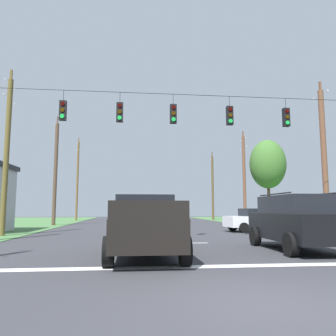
{
  "coord_description": "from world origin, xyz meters",
  "views": [
    {
      "loc": [
        -2.13,
        -5.3,
        1.5
      ],
      "look_at": [
        -0.2,
        12.49,
        3.68
      ],
      "focal_mm": 35.81,
      "sensor_mm": 36.0,
      "label": 1
    }
  ],
  "objects_px": {
    "suv_black": "(296,221)",
    "utility_pole_far_left": "(7,151)",
    "overhead_signal_span": "(174,150)",
    "utility_pole_near_left": "(213,187)",
    "distant_car_crossing_white": "(258,220)",
    "tree_roadside_right": "(268,164)",
    "utility_pole_distant_left": "(77,178)",
    "utility_pole_mid_right": "(324,159)",
    "utility_pole_far_right": "(244,177)",
    "utility_pole_distant_right": "(55,172)",
    "pickup_truck": "(145,226)"
  },
  "relations": [
    {
      "from": "suv_black",
      "to": "utility_pole_far_left",
      "type": "height_order",
      "value": "utility_pole_far_left"
    },
    {
      "from": "overhead_signal_span",
      "to": "utility_pole_near_left",
      "type": "relative_size",
      "value": 1.96
    },
    {
      "from": "distant_car_crossing_white",
      "to": "tree_roadside_right",
      "type": "xyz_separation_m",
      "value": [
        5.32,
        10.63,
        5.19
      ]
    },
    {
      "from": "distant_car_crossing_white",
      "to": "utility_pole_far_left",
      "type": "xyz_separation_m",
      "value": [
        -15.43,
        -2.13,
        3.96
      ]
    },
    {
      "from": "distant_car_crossing_white",
      "to": "utility_pole_distant_left",
      "type": "bearing_deg",
      "value": 124.85
    },
    {
      "from": "utility_pole_mid_right",
      "to": "utility_pole_distant_left",
      "type": "height_order",
      "value": "utility_pole_distant_left"
    },
    {
      "from": "overhead_signal_span",
      "to": "suv_black",
      "type": "distance_m",
      "value": 6.56
    },
    {
      "from": "suv_black",
      "to": "utility_pole_far_right",
      "type": "height_order",
      "value": "utility_pole_far_right"
    },
    {
      "from": "suv_black",
      "to": "utility_pole_distant_right",
      "type": "bearing_deg",
      "value": 123.36
    },
    {
      "from": "utility_pole_near_left",
      "to": "utility_pole_far_right",
      "type": "bearing_deg",
      "value": -89.1
    },
    {
      "from": "utility_pole_far_left",
      "to": "utility_pole_near_left",
      "type": "bearing_deg",
      "value": 54.27
    },
    {
      "from": "distant_car_crossing_white",
      "to": "overhead_signal_span",
      "type": "bearing_deg",
      "value": -137.5
    },
    {
      "from": "overhead_signal_span",
      "to": "suv_black",
      "type": "height_order",
      "value": "overhead_signal_span"
    },
    {
      "from": "pickup_truck",
      "to": "utility_pole_near_left",
      "type": "xyz_separation_m",
      "value": [
        10.53,
        33.76,
        3.51
      ]
    },
    {
      "from": "utility_pole_near_left",
      "to": "utility_pole_far_left",
      "type": "height_order",
      "value": "utility_pole_far_left"
    },
    {
      "from": "utility_pole_distant_right",
      "to": "utility_pole_distant_left",
      "type": "distance_m",
      "value": 12.05
    },
    {
      "from": "utility_pole_far_left",
      "to": "utility_pole_distant_right",
      "type": "height_order",
      "value": "utility_pole_distant_right"
    },
    {
      "from": "distant_car_crossing_white",
      "to": "tree_roadside_right",
      "type": "relative_size",
      "value": 0.53
    },
    {
      "from": "utility_pole_far_left",
      "to": "pickup_truck",
      "type": "bearing_deg",
      "value": -49.22
    },
    {
      "from": "utility_pole_far_right",
      "to": "utility_pole_near_left",
      "type": "relative_size",
      "value": 1.0
    },
    {
      "from": "pickup_truck",
      "to": "distant_car_crossing_white",
      "type": "relative_size",
      "value": 1.21
    },
    {
      "from": "tree_roadside_right",
      "to": "utility_pole_mid_right",
      "type": "bearing_deg",
      "value": -99.32
    },
    {
      "from": "utility_pole_near_left",
      "to": "tree_roadside_right",
      "type": "relative_size",
      "value": 1.1
    },
    {
      "from": "overhead_signal_span",
      "to": "utility_pole_mid_right",
      "type": "height_order",
      "value": "utility_pole_mid_right"
    },
    {
      "from": "overhead_signal_span",
      "to": "utility_pole_far_right",
      "type": "xyz_separation_m",
      "value": [
        9.16,
        16.4,
        0.33
      ]
    },
    {
      "from": "utility_pole_mid_right",
      "to": "utility_pole_near_left",
      "type": "bearing_deg",
      "value": 91.06
    },
    {
      "from": "pickup_truck",
      "to": "suv_black",
      "type": "bearing_deg",
      "value": 9.65
    },
    {
      "from": "distant_car_crossing_white",
      "to": "utility_pole_distant_right",
      "type": "bearing_deg",
      "value": 147.2
    },
    {
      "from": "utility_pole_far_left",
      "to": "tree_roadside_right",
      "type": "relative_size",
      "value": 1.13
    },
    {
      "from": "utility_pole_mid_right",
      "to": "tree_roadside_right",
      "type": "xyz_separation_m",
      "value": [
        2.24,
        13.63,
        1.5
      ]
    },
    {
      "from": "suv_black",
      "to": "distant_car_crossing_white",
      "type": "relative_size",
      "value": 1.09
    },
    {
      "from": "tree_roadside_right",
      "to": "utility_pole_distant_left",
      "type": "bearing_deg",
      "value": 151.22
    },
    {
      "from": "overhead_signal_span",
      "to": "utility_pole_distant_right",
      "type": "xyz_separation_m",
      "value": [
        -9.02,
        15.74,
        0.53
      ]
    },
    {
      "from": "tree_roadside_right",
      "to": "overhead_signal_span",
      "type": "bearing_deg",
      "value": -125.36
    },
    {
      "from": "pickup_truck",
      "to": "utility_pole_near_left",
      "type": "height_order",
      "value": "utility_pole_near_left"
    },
    {
      "from": "distant_car_crossing_white",
      "to": "utility_pole_distant_right",
      "type": "height_order",
      "value": "utility_pole_distant_right"
    },
    {
      "from": "utility_pole_distant_left",
      "to": "suv_black",
      "type": "bearing_deg",
      "value": -67.89
    },
    {
      "from": "utility_pole_distant_left",
      "to": "utility_pole_far_right",
      "type": "bearing_deg",
      "value": -32.18
    },
    {
      "from": "utility_pole_distant_right",
      "to": "distant_car_crossing_white",
      "type": "bearing_deg",
      "value": -32.8
    },
    {
      "from": "utility_pole_near_left",
      "to": "suv_black",
      "type": "bearing_deg",
      "value": -98.59
    },
    {
      "from": "suv_black",
      "to": "tree_roadside_right",
      "type": "distance_m",
      "value": 22.44
    },
    {
      "from": "overhead_signal_span",
      "to": "utility_pole_near_left",
      "type": "bearing_deg",
      "value": 72.69
    },
    {
      "from": "pickup_truck",
      "to": "distant_car_crossing_white",
      "type": "bearing_deg",
      "value": 53.78
    },
    {
      "from": "pickup_truck",
      "to": "utility_pole_far_left",
      "type": "distance_m",
      "value": 12.09
    },
    {
      "from": "suv_black",
      "to": "tree_roadside_right",
      "type": "relative_size",
      "value": 0.57
    },
    {
      "from": "suv_black",
      "to": "tree_roadside_right",
      "type": "xyz_separation_m",
      "value": [
        7.67,
        20.51,
        4.91
      ]
    },
    {
      "from": "utility_pole_far_right",
      "to": "tree_roadside_right",
      "type": "height_order",
      "value": "utility_pole_far_right"
    },
    {
      "from": "utility_pole_far_right",
      "to": "utility_pole_far_left",
      "type": "xyz_separation_m",
      "value": [
        -18.23,
        -12.7,
        0.11
      ]
    },
    {
      "from": "pickup_truck",
      "to": "suv_black",
      "type": "height_order",
      "value": "suv_black"
    },
    {
      "from": "overhead_signal_span",
      "to": "utility_pole_mid_right",
      "type": "distance_m",
      "value": 9.86
    }
  ]
}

